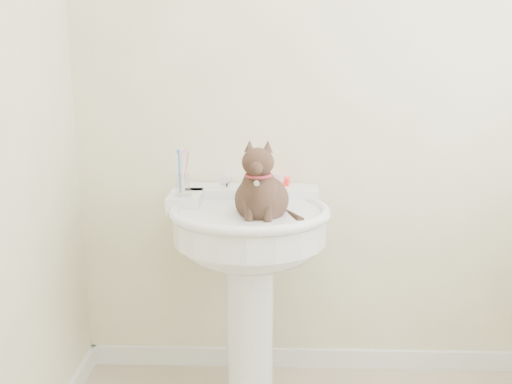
{
  "coord_description": "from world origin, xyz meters",
  "views": [
    {
      "loc": [
        -0.24,
        -1.43,
        1.49
      ],
      "look_at": [
        -0.31,
        0.77,
        0.93
      ],
      "focal_mm": 42.0,
      "sensor_mm": 36.0,
      "label": 1
    }
  ],
  "objects": [
    {
      "name": "wall_back",
      "position": [
        0.0,
        1.1,
        1.25
      ],
      "size": [
        2.2,
        0.0,
        2.5
      ],
      "primitive_type": null,
      "color": "beige",
      "rests_on": "ground"
    },
    {
      "name": "faucet",
      "position": [
        -0.34,
        0.97,
        0.93
      ],
      "size": [
        0.28,
        0.12,
        0.14
      ],
      "color": "silver",
      "rests_on": "pedestal_sink"
    },
    {
      "name": "soap_bar",
      "position": [
        -0.22,
        1.06,
        0.9
      ],
      "size": [
        0.1,
        0.07,
        0.03
      ],
      "primitive_type": "cube",
      "rotation": [
        0.0,
        0.0,
        -0.14
      ],
      "color": "red",
      "rests_on": "pedestal_sink"
    },
    {
      "name": "toothbrush_cup",
      "position": [
        -0.6,
        0.84,
        0.94
      ],
      "size": [
        0.07,
        0.07,
        0.18
      ],
      "rotation": [
        0.0,
        0.0,
        0.13
      ],
      "color": "silver",
      "rests_on": "pedestal_sink"
    },
    {
      "name": "baseboard_back",
      "position": [
        0.0,
        1.09,
        0.04
      ],
      "size": [
        2.2,
        0.02,
        0.09
      ],
      "primitive_type": "cube",
      "color": "white",
      "rests_on": "floor"
    },
    {
      "name": "cat",
      "position": [
        -0.29,
        0.73,
        0.93
      ],
      "size": [
        0.23,
        0.28,
        0.42
      ],
      "rotation": [
        0.0,
        0.0,
        -0.1
      ],
      "color": "#4A3325",
      "rests_on": "pedestal_sink"
    },
    {
      "name": "pedestal_sink",
      "position": [
        -0.34,
        0.81,
        0.7
      ],
      "size": [
        0.64,
        0.63,
        0.89
      ],
      "color": "white",
      "rests_on": "floor"
    }
  ]
}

